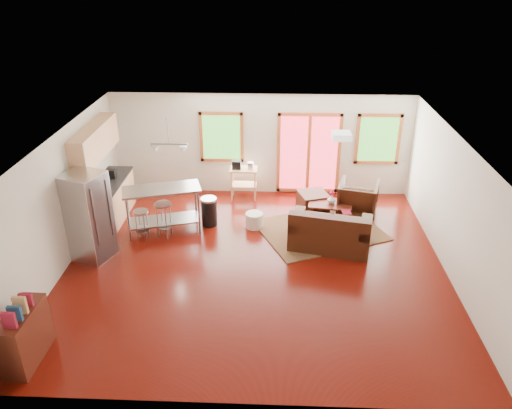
{
  "coord_description": "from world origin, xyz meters",
  "views": [
    {
      "loc": [
        0.37,
        -8.44,
        5.54
      ],
      "look_at": [
        0.0,
        0.3,
        1.2
      ],
      "focal_mm": 35.0,
      "sensor_mm": 36.0,
      "label": 1
    }
  ],
  "objects_px": {
    "rug": "(320,230)",
    "loveseat": "(330,233)",
    "kitchen_cart": "(243,173)",
    "armchair": "(358,197)",
    "refrigerator": "(88,217)",
    "ottoman": "(313,201)",
    "island": "(162,202)",
    "coffee_table": "(330,205)"
  },
  "relations": [
    {
      "from": "rug",
      "to": "island",
      "type": "distance_m",
      "value": 3.58
    },
    {
      "from": "rug",
      "to": "refrigerator",
      "type": "bearing_deg",
      "value": -165.09
    },
    {
      "from": "armchair",
      "to": "kitchen_cart",
      "type": "bearing_deg",
      "value": -0.15
    },
    {
      "from": "refrigerator",
      "to": "island",
      "type": "xyz_separation_m",
      "value": [
        1.24,
        1.1,
        -0.19
      ]
    },
    {
      "from": "island",
      "to": "kitchen_cart",
      "type": "distance_m",
      "value": 2.43
    },
    {
      "from": "rug",
      "to": "coffee_table",
      "type": "height_order",
      "value": "coffee_table"
    },
    {
      "from": "island",
      "to": "coffee_table",
      "type": "bearing_deg",
      "value": 11.75
    },
    {
      "from": "coffee_table",
      "to": "refrigerator",
      "type": "bearing_deg",
      "value": -159.44
    },
    {
      "from": "loveseat",
      "to": "ottoman",
      "type": "height_order",
      "value": "loveseat"
    },
    {
      "from": "rug",
      "to": "island",
      "type": "relative_size",
      "value": 1.43
    },
    {
      "from": "refrigerator",
      "to": "armchair",
      "type": "bearing_deg",
      "value": 40.57
    },
    {
      "from": "refrigerator",
      "to": "coffee_table",
      "type": "bearing_deg",
      "value": 40.59
    },
    {
      "from": "rug",
      "to": "kitchen_cart",
      "type": "bearing_deg",
      "value": 138.91
    },
    {
      "from": "refrigerator",
      "to": "ottoman",
      "type": "bearing_deg",
      "value": 46.72
    },
    {
      "from": "armchair",
      "to": "kitchen_cart",
      "type": "relative_size",
      "value": 0.88
    },
    {
      "from": "loveseat",
      "to": "refrigerator",
      "type": "distance_m",
      "value": 4.95
    },
    {
      "from": "refrigerator",
      "to": "island",
      "type": "height_order",
      "value": "refrigerator"
    },
    {
      "from": "kitchen_cart",
      "to": "coffee_table",
      "type": "bearing_deg",
      "value": -25.3
    },
    {
      "from": "island",
      "to": "refrigerator",
      "type": "bearing_deg",
      "value": -138.62
    },
    {
      "from": "loveseat",
      "to": "kitchen_cart",
      "type": "xyz_separation_m",
      "value": [
        -1.99,
        2.33,
        0.35
      ]
    },
    {
      "from": "rug",
      "to": "coffee_table",
      "type": "distance_m",
      "value": 0.74
    },
    {
      "from": "ottoman",
      "to": "island",
      "type": "bearing_deg",
      "value": -159.98
    },
    {
      "from": "loveseat",
      "to": "refrigerator",
      "type": "height_order",
      "value": "refrigerator"
    },
    {
      "from": "coffee_table",
      "to": "loveseat",
      "type": "bearing_deg",
      "value": -95.26
    },
    {
      "from": "coffee_table",
      "to": "ottoman",
      "type": "bearing_deg",
      "value": 128.97
    },
    {
      "from": "ottoman",
      "to": "kitchen_cart",
      "type": "height_order",
      "value": "kitchen_cart"
    },
    {
      "from": "rug",
      "to": "refrigerator",
      "type": "relative_size",
      "value": 1.4
    },
    {
      "from": "coffee_table",
      "to": "island",
      "type": "distance_m",
      "value": 3.86
    },
    {
      "from": "armchair",
      "to": "island",
      "type": "bearing_deg",
      "value": 27.95
    },
    {
      "from": "armchair",
      "to": "refrigerator",
      "type": "xyz_separation_m",
      "value": [
        -5.68,
        -2.13,
        0.46
      ]
    },
    {
      "from": "rug",
      "to": "loveseat",
      "type": "relative_size",
      "value": 1.4
    },
    {
      "from": "coffee_table",
      "to": "refrigerator",
      "type": "height_order",
      "value": "refrigerator"
    },
    {
      "from": "ottoman",
      "to": "refrigerator",
      "type": "relative_size",
      "value": 0.36
    },
    {
      "from": "armchair",
      "to": "refrigerator",
      "type": "relative_size",
      "value": 0.5
    },
    {
      "from": "rug",
      "to": "loveseat",
      "type": "bearing_deg",
      "value": -78.91
    },
    {
      "from": "ottoman",
      "to": "refrigerator",
      "type": "xyz_separation_m",
      "value": [
        -4.64,
        -2.33,
        0.7
      ]
    },
    {
      "from": "armchair",
      "to": "ottoman",
      "type": "relative_size",
      "value": 1.4
    },
    {
      "from": "coffee_table",
      "to": "armchair",
      "type": "distance_m",
      "value": 0.73
    },
    {
      "from": "armchair",
      "to": "ottoman",
      "type": "height_order",
      "value": "armchair"
    },
    {
      "from": "refrigerator",
      "to": "kitchen_cart",
      "type": "relative_size",
      "value": 1.78
    },
    {
      "from": "coffee_table",
      "to": "ottoman",
      "type": "relative_size",
      "value": 1.63
    },
    {
      "from": "island",
      "to": "kitchen_cart",
      "type": "xyz_separation_m",
      "value": [
        1.65,
        1.78,
        -0.02
      ]
    }
  ]
}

